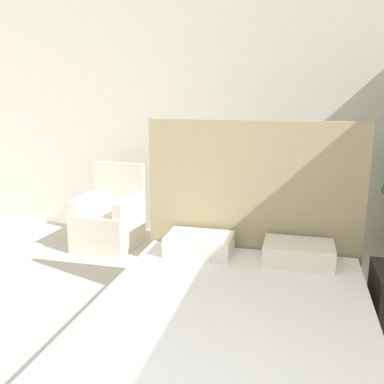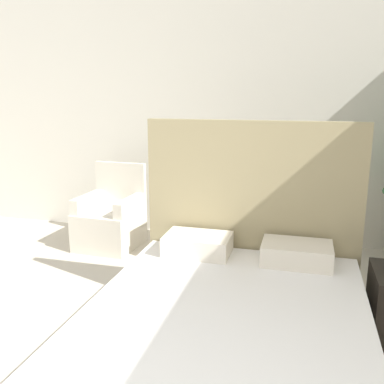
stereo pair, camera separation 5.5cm
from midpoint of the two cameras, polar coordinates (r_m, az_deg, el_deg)
name	(u,v)px [view 2 (the right image)]	position (r m, az deg, el deg)	size (l,w,h in m)	color
wall_back	(239,113)	(4.87, 6.60, 10.47)	(10.00, 0.06, 2.90)	silver
bed	(226,343)	(2.54, 5.27, -19.38)	(1.57, 2.07, 1.48)	#4C4238
armchair_near_window_left	(111,222)	(4.82, -10.46, -3.95)	(0.64, 0.69, 0.90)	silver
armchair_near_window_right	(195,229)	(4.50, 0.80, -4.96)	(0.68, 0.72, 0.90)	silver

